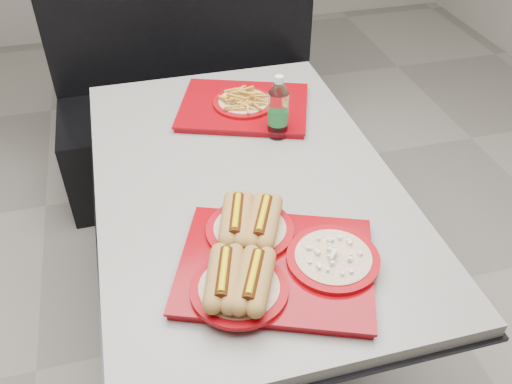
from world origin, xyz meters
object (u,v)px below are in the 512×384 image
object	(u,v)px
diner_table	(245,215)
tray_far	(244,104)
booth_bench	(193,102)
water_bottle	(278,111)
tray_near	(268,258)

from	to	relation	value
diner_table	tray_far	xyz separation A→B (m)	(0.09, 0.38, 0.19)
booth_bench	tray_far	size ratio (longest dim) A/B	2.46
diner_table	tray_far	distance (m)	0.44
booth_bench	tray_far	bearing A→B (deg)	-82.67
booth_bench	water_bottle	world-z (taller)	booth_bench
diner_table	booth_bench	size ratio (longest dim) A/B	1.05
diner_table	tray_far	bearing A→B (deg)	76.42
diner_table	booth_bench	world-z (taller)	booth_bench
booth_bench	water_bottle	distance (m)	1.02
booth_bench	water_bottle	xyz separation A→B (m)	(0.16, -0.90, 0.44)
diner_table	tray_near	bearing A→B (deg)	-95.02
booth_bench	diner_table	bearing A→B (deg)	-90.00
diner_table	tray_near	world-z (taller)	tray_near
tray_near	booth_bench	bearing A→B (deg)	88.68
diner_table	water_bottle	distance (m)	0.36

